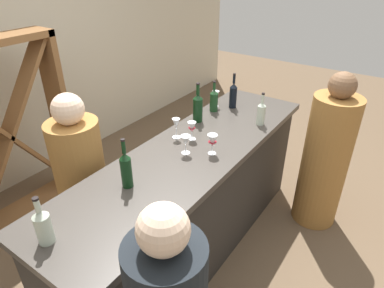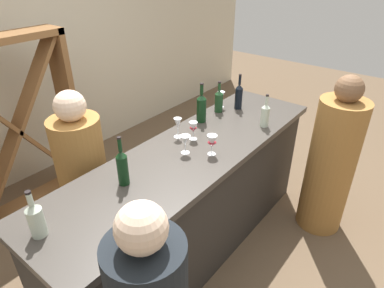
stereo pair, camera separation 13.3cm
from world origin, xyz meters
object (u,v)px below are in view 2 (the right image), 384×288
at_px(wine_bottle_second_left_dark_green, 122,167).
at_px(person_right_guest, 86,187).
at_px(wine_glass_near_left, 212,142).
at_px(wine_rack, 16,130).
at_px(wine_bottle_far_right_near_black, 239,96).
at_px(wine_glass_far_left, 178,124).
at_px(wine_bottle_center_dark_green, 201,107).
at_px(wine_glass_near_right, 193,128).
at_px(wine_bottle_second_right_clear_pale, 265,115).
at_px(wine_bottle_rightmost_olive_green, 219,100).
at_px(wine_bottle_leftmost_clear_pale, 36,219).
at_px(wine_glass_near_center, 185,141).
at_px(wine_glass_far_center, 221,96).
at_px(person_left_guest, 331,164).

distance_m(wine_bottle_second_left_dark_green, person_right_guest, 0.72).
bearing_deg(wine_glass_near_left, wine_rack, 107.16).
xyz_separation_m(wine_bottle_far_right_near_black, wine_glass_far_left, (-0.77, 0.08, -0.01)).
height_order(wine_rack, wine_bottle_center_dark_green, wine_rack).
xyz_separation_m(wine_rack, wine_glass_near_left, (0.56, -1.80, 0.26)).
bearing_deg(wine_glass_near_right, person_right_guest, 140.59).
height_order(wine_bottle_second_right_clear_pale, person_right_guest, person_right_guest).
xyz_separation_m(wine_bottle_rightmost_olive_green, wine_bottle_far_right_near_black, (0.17, -0.10, 0.02)).
relative_size(wine_bottle_rightmost_olive_green, person_right_guest, 0.19).
relative_size(wine_bottle_center_dark_green, wine_glass_near_left, 2.22).
distance_m(wine_bottle_second_left_dark_green, wine_glass_far_left, 0.68).
height_order(wine_bottle_leftmost_clear_pale, wine_bottle_second_right_clear_pale, wine_bottle_second_right_clear_pale).
relative_size(wine_rack, wine_bottle_leftmost_clear_pale, 6.08).
distance_m(wine_bottle_leftmost_clear_pale, wine_bottle_far_right_near_black, 2.00).
xyz_separation_m(wine_bottle_rightmost_olive_green, person_right_guest, (-1.22, 0.40, -0.43)).
bearing_deg(wine_glass_near_center, wine_rack, 105.46).
relative_size(wine_bottle_second_right_clear_pale, wine_bottle_rightmost_olive_green, 0.99).
xyz_separation_m(wine_bottle_center_dark_green, wine_bottle_far_right_near_black, (0.43, -0.10, -0.01)).
xyz_separation_m(wine_bottle_leftmost_clear_pale, wine_bottle_second_right_clear_pale, (1.83, -0.31, 0.00)).
height_order(wine_bottle_far_right_near_black, wine_glass_far_left, wine_bottle_far_right_near_black).
relative_size(wine_rack, person_right_guest, 1.15).
distance_m(wine_glass_far_left, wine_glass_far_center, 0.70).
xyz_separation_m(wine_glass_near_center, wine_glass_far_center, (0.84, 0.26, 0.01)).
relative_size(wine_bottle_center_dark_green, wine_glass_far_left, 2.10).
bearing_deg(wine_bottle_far_right_near_black, person_right_guest, 159.95).
height_order(wine_glass_near_right, person_right_guest, person_right_guest).
distance_m(wine_bottle_center_dark_green, wine_glass_far_left, 0.34).
xyz_separation_m(wine_glass_far_left, person_right_guest, (-0.62, 0.43, -0.44)).
xyz_separation_m(wine_bottle_second_left_dark_green, wine_glass_far_center, (1.37, 0.20, -0.02)).
height_order(wine_bottle_second_left_dark_green, wine_glass_far_center, wine_bottle_second_left_dark_green).
distance_m(wine_bottle_rightmost_olive_green, wine_glass_near_center, 0.78).
xyz_separation_m(wine_glass_far_left, wine_glass_far_center, (0.69, 0.07, -0.00)).
bearing_deg(wine_glass_near_left, wine_bottle_second_left_dark_green, 160.07).
bearing_deg(wine_bottle_leftmost_clear_pale, wine_glass_near_center, -3.91).
bearing_deg(wine_bottle_center_dark_green, person_left_guest, -59.43).
bearing_deg(wine_glass_far_center, wine_glass_far_left, -174.53).
height_order(wine_bottle_rightmost_olive_green, wine_glass_near_left, wine_bottle_rightmost_olive_green).
distance_m(wine_bottle_center_dark_green, wine_bottle_rightmost_olive_green, 0.26).
xyz_separation_m(wine_bottle_far_right_near_black, person_left_guest, (0.15, -0.88, -0.46)).
bearing_deg(wine_bottle_second_right_clear_pale, wine_glass_near_left, 172.80).
height_order(wine_glass_near_right, wine_glass_far_left, wine_glass_far_left).
height_order(wine_bottle_center_dark_green, wine_bottle_rightmost_olive_green, wine_bottle_center_dark_green).
relative_size(wine_bottle_leftmost_clear_pale, wine_bottle_rightmost_olive_green, 0.98).
distance_m(wine_glass_near_right, person_left_guest, 1.29).
bearing_deg(wine_bottle_center_dark_green, wine_glass_near_right, -153.99).
distance_m(wine_glass_near_center, person_left_guest, 1.38).
bearing_deg(wine_bottle_rightmost_olive_green, wine_bottle_leftmost_clear_pale, -175.30).
xyz_separation_m(wine_glass_near_center, wine_glass_far_left, (0.15, 0.20, 0.01)).
bearing_deg(wine_rack, wine_glass_near_center, -74.54).
relative_size(wine_glass_near_right, wine_glass_far_left, 0.91).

